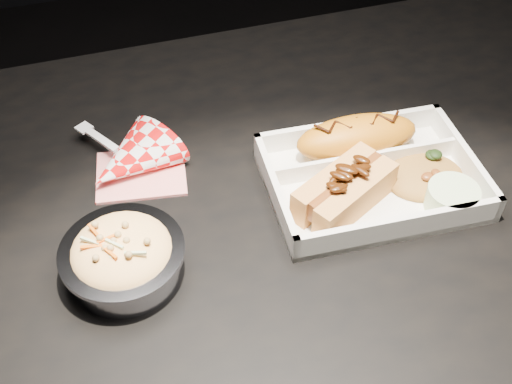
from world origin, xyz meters
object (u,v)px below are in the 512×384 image
Objects in this scene: hotdog at (345,189)px; fried_pastry at (357,137)px; napkin_fork at (130,161)px; dining_table at (254,265)px; food_tray at (370,180)px; foil_coleslaw_cup at (123,256)px.

fried_pastry is at bearing 30.11° from hotdog.
fried_pastry is 0.98× the size of napkin_fork.
dining_table is at bearing 14.05° from napkin_fork.
napkin_fork is (-0.28, 0.06, -0.02)m from fried_pastry.
food_tray is 0.06m from hotdog.
foil_coleslaw_cup is (-0.26, -0.02, -0.00)m from hotdog.
napkin_fork is (-0.12, 0.12, 0.11)m from dining_table.
food_tray is (0.15, 0.01, 0.10)m from dining_table.
fried_pastry is at bearing 17.49° from foil_coleslaw_cup.
fried_pastry is (0.16, 0.06, 0.12)m from dining_table.
hotdog reaches higher than fried_pastry.
napkin_fork is (0.03, 0.16, -0.01)m from foil_coleslaw_cup.
food_tray is 0.31m from foil_coleslaw_cup.
hotdog is 0.26m from foil_coleslaw_cup.
foil_coleslaw_cup is 0.16m from napkin_fork.
dining_table is at bearing 142.77° from hotdog.
dining_table is at bearing 13.31° from foil_coleslaw_cup.
fried_pastry is 0.09m from hotdog.
fried_pastry is at bearing 90.00° from food_tray.
hotdog is (-0.05, -0.02, 0.02)m from food_tray.
fried_pastry is at bearing 21.49° from dining_table.
food_tray is 1.66× the size of fried_pastry.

